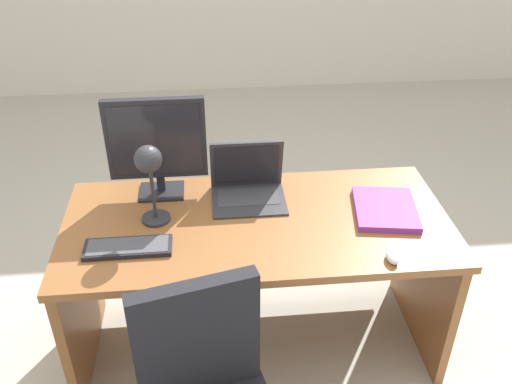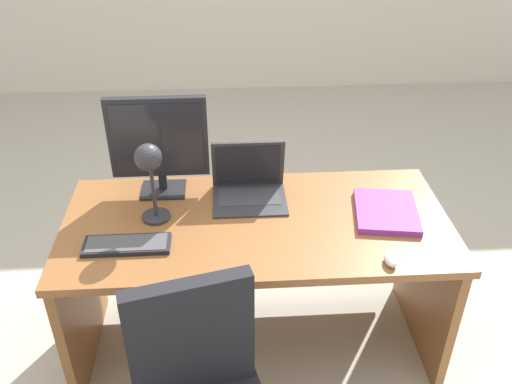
{
  "view_description": "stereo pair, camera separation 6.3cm",
  "coord_description": "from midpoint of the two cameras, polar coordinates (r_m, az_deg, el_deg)",
  "views": [
    {
      "loc": [
        -0.19,
        -1.88,
        2.1
      ],
      "look_at": [
        0.0,
        0.04,
        0.86
      ],
      "focal_mm": 38.61,
      "sensor_mm": 36.0,
      "label": 1
    },
    {
      "loc": [
        -0.12,
        -1.89,
        2.1
      ],
      "look_at": [
        0.0,
        0.04,
        0.86
      ],
      "focal_mm": 38.61,
      "sensor_mm": 36.0,
      "label": 2
    }
  ],
  "objects": [
    {
      "name": "ground",
      "position": [
        3.99,
        -2.48,
        0.9
      ],
      "size": [
        12.0,
        12.0,
        0.0
      ],
      "primitive_type": "plane",
      "color": "#B7B2A3"
    },
    {
      "name": "desk_lamp",
      "position": [
        2.22,
        -11.79,
        2.35
      ],
      "size": [
        0.12,
        0.14,
        0.37
      ],
      "color": "#2D2D33",
      "rests_on": "desk"
    },
    {
      "name": "monitor",
      "position": [
        2.43,
        -11.01,
        5.05
      ],
      "size": [
        0.43,
        0.16,
        0.46
      ],
      "color": "black",
      "rests_on": "desk"
    },
    {
      "name": "laptop",
      "position": [
        2.46,
        -1.63,
        1.29
      ],
      "size": [
        0.33,
        0.27,
        0.25
      ],
      "color": "#2D2D33",
      "rests_on": "desk"
    },
    {
      "name": "keyboard",
      "position": [
        2.23,
        -13.92,
        -5.6
      ],
      "size": [
        0.34,
        0.12,
        0.02
      ],
      "color": "black",
      "rests_on": "desk"
    },
    {
      "name": "mouse",
      "position": [
        2.17,
        13.13,
        -6.57
      ],
      "size": [
        0.05,
        0.08,
        0.04
      ],
      "color": "silver",
      "rests_on": "desk"
    },
    {
      "name": "book",
      "position": [
        2.43,
        12.53,
        -1.74
      ],
      "size": [
        0.31,
        0.35,
        0.03
      ],
      "color": "purple",
      "rests_on": "desk"
    },
    {
      "name": "desk",
      "position": [
        2.5,
        -0.75,
        -6.35
      ],
      "size": [
        1.64,
        0.76,
        0.74
      ],
      "color": "brown",
      "rests_on": "ground"
    }
  ]
}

